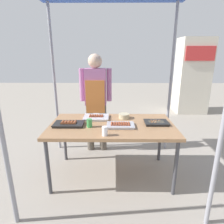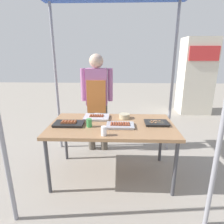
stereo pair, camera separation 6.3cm
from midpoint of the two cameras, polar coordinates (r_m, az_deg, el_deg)
The scene contains 11 objects.
ground_plane at distance 2.82m, azimuth 0.64°, elevation -18.07°, with size 18.00×18.00×0.00m, color gray.
stall_table at distance 2.49m, azimuth 0.69°, elevation -4.80°, with size 1.60×0.90×0.75m.
tray_grilled_sausages at distance 2.50m, azimuth -12.08°, elevation -3.37°, with size 0.38×0.24×0.06m.
tray_meat_skewers at distance 2.54m, azimuth 13.82°, elevation -3.23°, with size 0.30×0.22×0.04m.
tray_pork_links at distance 2.69m, azimuth -3.98°, elevation -1.54°, with size 0.35×0.28×0.05m.
tray_spring_rolls at distance 2.38m, azimuth 3.23°, elevation -3.97°, with size 0.34×0.23×0.05m.
condiment_bowl at distance 2.70m, azimuth 4.40°, elevation -1.23°, with size 0.15×0.15×0.07m, color #BFB28C.
drink_cup_near_edge at distance 2.38m, azimuth -6.09°, elevation -3.26°, with size 0.07×0.07×0.10m, color #3F994C.
drink_cup_by_wok at distance 2.12m, azimuth -1.62°, elevation -5.70°, with size 0.06×0.06×0.11m, color white.
vendor_woman at distance 3.15m, azimuth -3.94°, elevation 4.90°, with size 0.52×0.23×1.63m.
neighbor_stall_left at distance 5.89m, azimuth 24.09°, elevation 9.70°, with size 0.84×0.72×2.05m.
Camera 2 is at (0.09, -2.32, 1.62)m, focal length 30.56 mm.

